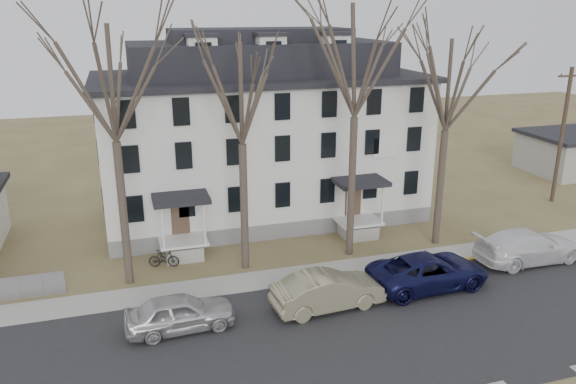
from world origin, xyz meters
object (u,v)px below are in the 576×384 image
object	(u,v)px
tree_far_left	(110,75)
tree_center	(357,53)
car_silver	(180,313)
bicycle_right	(164,259)
boarding_house	(261,134)
car_tan	(328,291)
tree_mid_left	(241,87)
utility_pole_far	(562,134)
bicycle_left	(176,252)
car_navy	(428,272)
tree_mid_right	(450,79)
car_white	(528,247)

from	to	relation	value
tree_far_left	tree_center	world-z (taller)	tree_center
car_silver	bicycle_right	xyz separation A→B (m)	(-0.14, 6.44, -0.30)
boarding_house	car_silver	distance (m)	15.78
boarding_house	bicycle_right	bearing A→B (deg)	-136.00
car_tan	tree_center	bearing A→B (deg)	-36.81
tree_mid_left	tree_center	size ratio (longest dim) A/B	0.87
tree_mid_left	utility_pole_far	bearing A→B (deg)	10.13
bicycle_left	boarding_house	bearing A→B (deg)	-25.13
car_silver	car_tan	world-z (taller)	car_tan
car_silver	bicycle_left	distance (m)	7.31
car_navy	bicycle_left	bearing A→B (deg)	56.91
tree_center	car_navy	xyz separation A→B (m)	(2.17, -4.83, -10.25)
utility_pole_far	bicycle_right	size ratio (longest dim) A/B	5.82
boarding_house	tree_mid_right	xyz separation A→B (m)	(8.50, -8.15, 4.22)
tree_center	car_navy	bearing A→B (deg)	-65.82
tree_mid_right	bicycle_left	world-z (taller)	tree_mid_right
boarding_house	tree_far_left	xyz separation A→B (m)	(-9.00, -8.15, 4.96)
bicycle_left	bicycle_right	bearing A→B (deg)	161.05
car_white	tree_far_left	bearing A→B (deg)	78.72
boarding_house	car_silver	xyz separation A→B (m)	(-7.03, -13.36, -4.59)
tree_far_left	bicycle_right	size ratio (longest dim) A/B	8.40
tree_mid_right	bicycle_left	xyz separation A→B (m)	(-14.95, 2.07, -9.14)
car_tan	bicycle_right	distance (m)	9.48
tree_center	bicycle_left	distance (m)	14.37
car_silver	car_white	distance (m)	18.97
tree_center	car_tan	size ratio (longest dim) A/B	2.81
tree_center	bicycle_right	xyz separation A→B (m)	(-10.17, 1.23, -10.59)
boarding_house	utility_pole_far	bearing A→B (deg)	-10.92
tree_center	tree_mid_left	bearing A→B (deg)	180.00
car_silver	car_navy	xyz separation A→B (m)	(12.20, 0.38, 0.04)
tree_far_left	tree_mid_left	distance (m)	6.05
tree_center	boarding_house	bearing A→B (deg)	110.20
car_white	bicycle_left	xyz separation A→B (m)	(-18.33, 5.83, -0.41)
tree_center	car_navy	distance (m)	11.53
tree_far_left	utility_pole_far	xyz separation A→B (m)	(29.50, 4.20, -5.44)
boarding_house	car_navy	distance (m)	14.69
tree_far_left	utility_pole_far	distance (m)	30.29
tree_mid_left	utility_pole_far	world-z (taller)	tree_mid_left
tree_mid_left	car_white	bearing A→B (deg)	-14.17
car_tan	car_white	size ratio (longest dim) A/B	0.86
utility_pole_far	car_tan	world-z (taller)	utility_pole_far
car_tan	car_white	xyz separation A→B (m)	(12.21, 1.57, 0.02)
tree_mid_left	utility_pole_far	distance (m)	24.33
tree_mid_right	car_tan	xyz separation A→B (m)	(-8.83, -5.33, -8.74)
boarding_house	utility_pole_far	world-z (taller)	boarding_house
tree_far_left	car_tan	distance (m)	13.91
car_white	bicycle_right	world-z (taller)	car_white
tree_mid_right	bicycle_right	world-z (taller)	tree_mid_right
boarding_house	tree_mid_left	size ratio (longest dim) A/B	1.63
tree_center	bicycle_right	size ratio (longest dim) A/B	9.00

